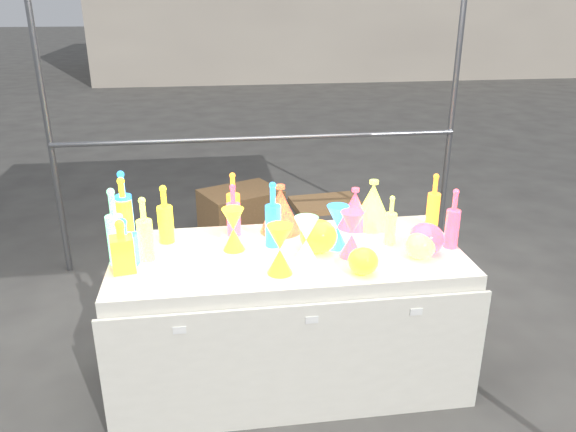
{
  "coord_description": "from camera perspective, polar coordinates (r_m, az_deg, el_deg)",
  "views": [
    {
      "loc": [
        -0.37,
        -2.61,
        1.99
      ],
      "look_at": [
        0.0,
        0.0,
        0.95
      ],
      "focal_mm": 35.0,
      "sensor_mm": 36.0,
      "label": 1
    }
  ],
  "objects": [
    {
      "name": "ground",
      "position": [
        3.3,
        0.0,
        -15.53
      ],
      "size": [
        80.0,
        80.0,
        0.0
      ],
      "primitive_type": "plane",
      "color": "#5E5C57",
      "rests_on": "ground"
    },
    {
      "name": "display_table",
      "position": [
        3.08,
        0.02,
        -10.07
      ],
      "size": [
        1.84,
        0.83,
        0.75
      ],
      "color": "white",
      "rests_on": "ground"
    },
    {
      "name": "cardboard_box_closed",
      "position": [
        4.84,
        -4.8,
        0.05
      ],
      "size": [
        0.76,
        0.67,
        0.45
      ],
      "primitive_type": "cube",
      "rotation": [
        0.0,
        0.0,
        0.42
      ],
      "color": "#A87A4C",
      "rests_on": "ground"
    },
    {
      "name": "cardboard_box_flat",
      "position": [
        5.68,
        3.89,
        1.25
      ],
      "size": [
        0.73,
        0.55,
        0.06
      ],
      "primitive_type": "cube",
      "rotation": [
        0.0,
        0.0,
        0.1
      ],
      "color": "#A87A4C",
      "rests_on": "ground"
    },
    {
      "name": "bottle_0",
      "position": [
        3.14,
        -16.35,
        0.77
      ],
      "size": [
        0.12,
        0.12,
        0.35
      ],
      "primitive_type": null,
      "rotation": [
        0.0,
        0.0,
        0.44
      ],
      "color": "#CF4A13",
      "rests_on": "display_table"
    },
    {
      "name": "bottle_1",
      "position": [
        3.16,
        -16.33,
        1.17
      ],
      "size": [
        0.11,
        0.11,
        0.38
      ],
      "primitive_type": null,
      "rotation": [
        0.0,
        0.0,
        -0.32
      ],
      "color": "green",
      "rests_on": "display_table"
    },
    {
      "name": "bottle_2",
      "position": [
        3.12,
        -5.57,
        1.39
      ],
      "size": [
        0.09,
        0.09,
        0.34
      ],
      "primitive_type": null,
      "rotation": [
        0.0,
        0.0,
        0.22
      ],
      "color": "yellow",
      "rests_on": "display_table"
    },
    {
      "name": "bottle_3",
      "position": [
        3.07,
        -5.57,
        0.61
      ],
      "size": [
        0.1,
        0.1,
        0.3
      ],
      "primitive_type": null,
      "rotation": [
        0.0,
        0.0,
        -0.33
      ],
      "color": "#222BC7",
      "rests_on": "display_table"
    },
    {
      "name": "bottle_4",
      "position": [
        2.85,
        -14.36,
        -1.28
      ],
      "size": [
        0.08,
        0.08,
        0.33
      ],
      "primitive_type": null,
      "rotation": [
        0.0,
        0.0,
        -0.02
      ],
      "color": "#166C8F",
      "rests_on": "display_table"
    },
    {
      "name": "bottle_5",
      "position": [
        2.84,
        -17.19,
        -1.02
      ],
      "size": [
        0.11,
        0.11,
        0.39
      ],
      "primitive_type": null,
      "rotation": [
        0.0,
        0.0,
        0.4
      ],
      "color": "#D52A8F",
      "rests_on": "display_table"
    },
    {
      "name": "bottle_6",
      "position": [
        3.04,
        -12.39,
        0.2
      ],
      "size": [
        0.09,
        0.09,
        0.32
      ],
      "primitive_type": null,
      "rotation": [
        0.0,
        0.0,
        -0.08
      ],
      "color": "#CF4A13",
      "rests_on": "display_table"
    },
    {
      "name": "bottle_7",
      "position": [
        2.92,
        -1.54,
        0.17
      ],
      "size": [
        0.1,
        0.1,
        0.35
      ],
      "primitive_type": null,
      "rotation": [
        0.0,
        0.0,
        -0.24
      ],
      "color": "green",
      "rests_on": "display_table"
    },
    {
      "name": "decanter_0",
      "position": [
        2.79,
        -16.48,
        -2.99
      ],
      "size": [
        0.1,
        0.1,
        0.25
      ],
      "primitive_type": null,
      "rotation": [
        0.0,
        0.0,
        0.04
      ],
      "color": "#CF4A13",
      "rests_on": "display_table"
    },
    {
      "name": "decanter_1",
      "position": [
        2.78,
        -16.53,
        -2.91
      ],
      "size": [
        0.12,
        0.12,
        0.26
      ],
      "primitive_type": null,
      "rotation": [
        0.0,
        0.0,
        0.19
      ],
      "color": "yellow",
      "rests_on": "display_table"
    },
    {
      "name": "decanter_2",
      "position": [
        2.82,
        -16.28,
        -2.62
      ],
      "size": [
        0.12,
        0.12,
        0.25
      ],
      "primitive_type": null,
      "rotation": [
        0.0,
        0.0,
        -0.23
      ],
      "color": "green",
      "rests_on": "display_table"
    },
    {
      "name": "hourglass_0",
      "position": [
        2.65,
        -0.84,
        -3.43
      ],
      "size": [
        0.14,
        0.14,
        0.25
      ],
      "primitive_type": null,
      "rotation": [
        0.0,
        0.0,
        0.14
      ],
      "color": "yellow",
      "rests_on": "display_table"
    },
    {
      "name": "hourglass_1",
      "position": [
        2.84,
        6.5,
        -1.87
      ],
      "size": [
        0.14,
        0.14,
        0.24
      ],
      "primitive_type": null,
      "rotation": [
        0.0,
        0.0,
        -0.17
      ],
      "color": "#222BC7",
      "rests_on": "display_table"
    },
    {
      "name": "hourglass_3",
      "position": [
        2.76,
        1.85,
        -2.44
      ],
      "size": [
        0.12,
        0.12,
        0.24
      ],
      "primitive_type": null,
      "rotation": [
        0.0,
        0.0,
        0.03
      ],
      "color": "#D52A8F",
      "rests_on": "display_table"
    },
    {
      "name": "hourglass_4",
      "position": [
        2.91,
        -5.57,
        -1.37
      ],
      "size": [
        0.14,
        0.14,
        0.23
      ],
      "primitive_type": null,
      "rotation": [
        0.0,
        0.0,
        0.23
      ],
      "color": "#CF4A13",
      "rests_on": "display_table"
    },
    {
      "name": "hourglass_5",
      "position": [
        2.93,
        5.04,
        -1.11
      ],
      "size": [
        0.13,
        0.13,
        0.23
      ],
      "primitive_type": null,
      "rotation": [
        0.0,
        0.0,
        -0.16
      ],
      "color": "green",
      "rests_on": "display_table"
    },
    {
      "name": "globe_0",
      "position": [
        2.69,
        7.65,
        -4.7
      ],
      "size": [
        0.18,
        0.18,
        0.12
      ],
      "primitive_type": null,
      "rotation": [
        0.0,
        0.0,
        -0.29
      ],
      "color": "#CF4A13",
      "rests_on": "display_table"
    },
    {
      "name": "globe_1",
      "position": [
        2.9,
        13.26,
        -3.11
      ],
      "size": [
        0.15,
        0.15,
        0.12
      ],
      "primitive_type": null,
      "rotation": [
        0.0,
        0.0,
        0.02
      ],
      "color": "#166C8F",
      "rests_on": "display_table"
    },
    {
      "name": "globe_2",
      "position": [
        2.89,
        3.12,
        -2.25
      ],
      "size": [
        0.24,
        0.24,
        0.15
      ],
      "primitive_type": null,
      "rotation": [
        0.0,
        0.0,
        0.32
      ],
      "color": "yellow",
      "rests_on": "display_table"
    },
    {
      "name": "globe_3",
      "position": [
        2.95,
        13.81,
        -2.45
      ],
      "size": [
        0.2,
        0.2,
        0.15
      ],
      "primitive_type": null,
      "rotation": [
        0.0,
        0.0,
        -0.12
      ],
      "color": "#222BC7",
      "rests_on": "display_table"
    },
    {
      "name": "lampshade_0",
      "position": [
        3.11,
        -0.77,
        0.77
      ],
      "size": [
        0.31,
        0.31,
        0.27
      ],
      "primitive_type": null,
      "rotation": [
        0.0,
        0.0,
        -0.43
      ],
      "color": "gold",
      "rests_on": "display_table"
    },
    {
      "name": "lampshade_2",
      "position": [
        3.2,
        6.8,
        0.83
      ],
      "size": [
        0.25,
        0.25,
        0.23
      ],
      "primitive_type": null,
      "rotation": [
        0.0,
        0.0,
        -0.35
      ],
      "color": "#222BC7",
      "rests_on": "display_table"
    },
    {
      "name": "lampshade_3",
      "position": [
        3.22,
        8.61,
        1.27
      ],
      "size": [
        0.3,
        0.3,
        0.28
      ],
      "primitive_type": null,
      "rotation": [
        0.0,
        0.0,
        0.37
      ],
      "color": "#166C8F",
      "rests_on": "display_table"
    },
    {
      "name": "bottle_9",
      "position": [
        3.26,
        14.59,
        1.47
      ],
      "size": [
        0.09,
        0.09,
        0.32
      ],
      "primitive_type": null,
      "rotation": [
        0.0,
        0.0,
        0.23
      ],
      "color": "yellow",
      "rests_on": "display_table"
    },
    {
      "name": "bottle_10",
      "position": [
        3.03,
        16.43,
        -0.23
      ],
      "size": [
        0.09,
        0.09,
        0.32
      ],
      "primitive_type": null,
      "rotation": [
        0.0,
        0.0,
        0.34
      ],
      "color": "#222BC7",
      "rests_on": "display_table"
    },
    {
      "name": "bottle_11",
      "position": [
        3.0,
        10.41,
        -0.41
      ],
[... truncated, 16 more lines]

